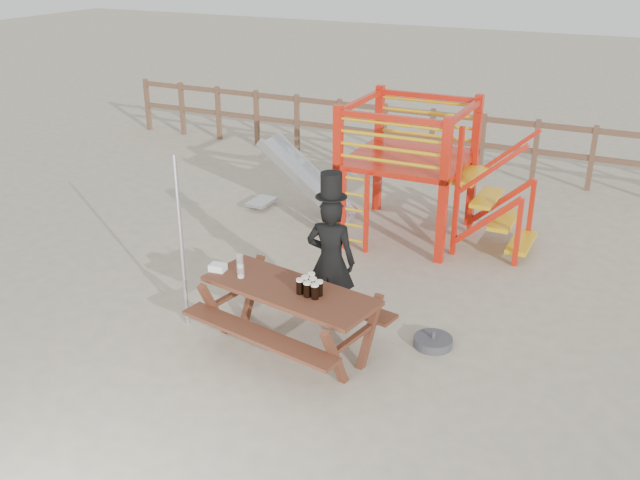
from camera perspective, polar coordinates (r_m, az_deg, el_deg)
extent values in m
plane|color=#B3A58B|center=(8.36, -3.01, -7.76)|extent=(60.00, 60.00, 0.00)
cube|color=brown|center=(14.07, 11.01, 9.69)|extent=(15.00, 0.06, 0.10)
cube|color=brown|center=(14.19, 10.85, 7.71)|extent=(15.00, 0.06, 0.10)
cube|color=brown|center=(17.63, -13.63, 10.49)|extent=(0.09, 0.09, 1.20)
cube|color=brown|center=(17.02, -10.97, 10.27)|extent=(0.09, 0.09, 1.20)
cube|color=brown|center=(16.45, -8.13, 10.01)|extent=(0.09, 0.09, 1.20)
cube|color=brown|center=(15.92, -5.09, 9.71)|extent=(0.09, 0.09, 1.20)
cube|color=brown|center=(15.44, -1.86, 9.37)|extent=(0.09, 0.09, 1.20)
cube|color=brown|center=(15.01, 1.56, 8.96)|extent=(0.09, 0.09, 1.20)
cube|color=brown|center=(14.64, 5.16, 8.50)|extent=(0.09, 0.09, 1.20)
cube|color=brown|center=(14.32, 8.92, 7.99)|extent=(0.09, 0.09, 1.20)
cube|color=brown|center=(14.07, 12.82, 7.42)|extent=(0.09, 0.09, 1.20)
cube|color=brown|center=(13.89, 16.83, 6.79)|extent=(0.09, 0.09, 1.20)
cube|color=brown|center=(13.78, 20.92, 6.12)|extent=(0.09, 0.09, 1.20)
cube|color=red|center=(10.46, 1.43, 5.12)|extent=(0.12, 0.12, 2.10)
cube|color=red|center=(9.93, 9.85, 3.78)|extent=(0.12, 0.12, 2.10)
cube|color=red|center=(11.87, 4.70, 7.26)|extent=(0.12, 0.12, 2.10)
cube|color=red|center=(11.41, 12.22, 6.15)|extent=(0.12, 0.12, 2.10)
cube|color=red|center=(10.84, 7.09, 6.43)|extent=(1.72, 1.72, 0.08)
cube|color=red|center=(9.90, 5.75, 9.68)|extent=(1.60, 0.08, 0.08)
cube|color=red|center=(11.38, 8.67, 11.32)|extent=(1.60, 0.08, 0.08)
cube|color=red|center=(10.92, 3.27, 11.03)|extent=(0.08, 1.60, 0.08)
cube|color=red|center=(10.41, 11.52, 10.01)|extent=(0.08, 1.60, 0.08)
cylinder|color=gold|center=(10.07, 5.61, 6.25)|extent=(1.50, 0.05, 0.05)
cylinder|color=gold|center=(11.52, 8.48, 8.30)|extent=(1.50, 0.05, 0.05)
cylinder|color=gold|center=(10.02, 5.65, 7.24)|extent=(1.50, 0.05, 0.05)
cylinder|color=gold|center=(11.48, 8.54, 9.17)|extent=(1.50, 0.05, 0.05)
cylinder|color=gold|center=(9.97, 5.69, 8.23)|extent=(1.50, 0.05, 0.05)
cylinder|color=gold|center=(11.44, 8.59, 10.04)|extent=(1.50, 0.05, 0.05)
cylinder|color=gold|center=(9.92, 5.73, 9.24)|extent=(1.50, 0.05, 0.05)
cylinder|color=gold|center=(11.40, 8.65, 10.92)|extent=(1.50, 0.05, 0.05)
cube|color=red|center=(10.41, 1.91, 2.40)|extent=(0.06, 0.06, 1.20)
cube|color=red|center=(10.28, 3.73, 2.08)|extent=(0.06, 0.06, 1.20)
cylinder|color=gold|center=(10.51, 2.77, -0.05)|extent=(0.36, 0.04, 0.04)
cylinder|color=gold|center=(10.42, 2.79, 1.17)|extent=(0.36, 0.04, 0.04)
cylinder|color=gold|center=(10.33, 2.82, 2.40)|extent=(0.36, 0.04, 0.04)
cylinder|color=gold|center=(10.25, 2.84, 3.65)|extent=(0.36, 0.04, 0.04)
cylinder|color=gold|center=(10.17, 2.87, 4.93)|extent=(0.36, 0.04, 0.04)
cube|color=gold|center=(10.62, 11.91, 5.07)|extent=(0.30, 0.90, 0.06)
cube|color=gold|center=(10.66, 13.23, 3.31)|extent=(0.30, 0.90, 0.06)
cube|color=gold|center=(10.71, 14.53, 1.56)|extent=(0.30, 0.90, 0.06)
cube|color=gold|center=(10.78, 15.82, -0.18)|extent=(0.30, 0.90, 0.06)
cube|color=red|center=(10.28, 13.18, 1.50)|extent=(0.95, 0.08, 0.86)
cube|color=red|center=(11.11, 14.30, 3.03)|extent=(0.95, 0.08, 0.86)
cube|color=silver|center=(11.65, -0.97, 4.81)|extent=(1.53, 0.55, 1.21)
cube|color=silver|center=(11.41, -1.59, 4.62)|extent=(1.58, 0.04, 1.28)
cube|color=silver|center=(11.87, -0.38, 5.37)|extent=(1.58, 0.04, 1.28)
cube|color=silver|center=(12.23, -4.72, 3.08)|extent=(0.35, 0.55, 0.05)
cube|color=brown|center=(7.77, -2.46, -4.05)|extent=(2.08, 1.09, 0.05)
cube|color=brown|center=(7.56, -5.03, -7.56)|extent=(2.00, 0.63, 0.04)
cube|color=brown|center=(8.29, -0.06, -4.49)|extent=(2.00, 0.63, 0.04)
cube|color=brown|center=(8.45, -6.89, -4.79)|extent=(0.29, 1.18, 0.71)
cube|color=brown|center=(7.53, 2.64, -8.41)|extent=(0.29, 1.18, 0.71)
imported|color=black|center=(8.30, 0.87, -1.75)|extent=(0.64, 0.47, 1.60)
cube|color=#0C8E1F|center=(8.33, 1.12, -0.20)|extent=(0.07, 0.03, 0.37)
cylinder|color=black|center=(7.99, 0.91, 3.49)|extent=(0.36, 0.36, 0.01)
cylinder|color=black|center=(7.94, 0.91, 4.46)|extent=(0.24, 0.24, 0.28)
cube|color=white|center=(8.03, 1.16, 5.39)|extent=(0.13, 0.02, 0.03)
cylinder|color=#B2B2B7|center=(8.30, -11.03, -0.27)|extent=(0.05, 0.05, 2.11)
cylinder|color=#3B3A40|center=(8.27, 9.02, -8.04)|extent=(0.44, 0.44, 0.10)
cylinder|color=#3B3A40|center=(8.22, 9.07, -7.47)|extent=(0.05, 0.05, 0.09)
cube|color=white|center=(8.22, -8.18, -2.18)|extent=(0.20, 0.16, 0.08)
cylinder|color=black|center=(7.62, -1.61, -3.80)|extent=(0.08, 0.08, 0.15)
cylinder|color=#FEEFD0|center=(7.58, -1.62, -3.22)|extent=(0.08, 0.08, 0.02)
cylinder|color=black|center=(7.55, -1.03, -4.03)|extent=(0.08, 0.08, 0.15)
cylinder|color=#FEEFD0|center=(7.51, -1.03, -3.45)|extent=(0.08, 0.08, 0.02)
cylinder|color=black|center=(7.51, -0.41, -4.20)|extent=(0.08, 0.08, 0.15)
cylinder|color=#FEEFD0|center=(7.47, -0.42, -3.62)|extent=(0.08, 0.08, 0.02)
cylinder|color=black|center=(7.68, -1.19, -3.57)|extent=(0.08, 0.08, 0.15)
cylinder|color=#FEEFD0|center=(7.64, -1.19, -2.99)|extent=(0.08, 0.08, 0.02)
cylinder|color=black|center=(7.64, -0.56, -3.72)|extent=(0.08, 0.08, 0.15)
cylinder|color=#FEEFD0|center=(7.60, -0.57, -3.14)|extent=(0.08, 0.08, 0.02)
cylinder|color=black|center=(7.58, -0.07, -3.94)|extent=(0.08, 0.08, 0.15)
cylinder|color=#FEEFD0|center=(7.54, -0.07, -3.36)|extent=(0.08, 0.08, 0.02)
cylinder|color=black|center=(7.74, -0.70, -3.31)|extent=(0.08, 0.08, 0.15)
cylinder|color=#FEEFD0|center=(7.70, -0.71, -2.74)|extent=(0.08, 0.08, 0.02)
cylinder|color=silver|center=(8.02, -6.37, -2.50)|extent=(0.08, 0.08, 0.15)
cylinder|color=#FEEFD0|center=(8.04, -6.35, -2.91)|extent=(0.07, 0.07, 0.02)
cylinder|color=silver|center=(8.26, -6.43, -1.69)|extent=(0.08, 0.08, 0.15)
cylinder|color=#FEEFD0|center=(8.29, -6.41, -2.09)|extent=(0.07, 0.07, 0.02)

